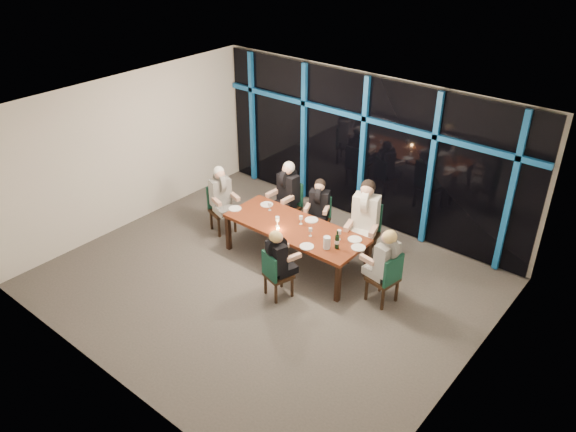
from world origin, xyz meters
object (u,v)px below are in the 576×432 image
Objects in this scene: chair_near_mid at (275,273)px; water_pitcher at (327,243)px; chair_far_right at (365,229)px; diner_far_left at (287,186)px; diner_far_mid at (319,202)px; diner_far_right at (365,210)px; diner_end_right at (385,255)px; chair_far_left at (290,202)px; wine_bottle at (337,242)px; chair_far_mid at (319,216)px; dining_table at (295,230)px; diner_end_left at (221,190)px; chair_end_right at (387,277)px; diner_near_mid at (278,254)px; chair_end_left at (220,206)px.

water_pitcher is at bearing -103.76° from chair_near_mid.
diner_far_left is at bearing 166.57° from chair_far_right.
diner_far_mid is at bearing 5.04° from diner_far_left.
diner_far_right is 1.22m from diner_end_right.
water_pitcher is (1.72, -1.15, 0.31)m from chair_far_left.
diner_far_mid is 1.47m from wine_bottle.
chair_far_left is at bearing -99.05° from diner_end_right.
diner_far_mid is at bearing -90.00° from chair_far_mid.
dining_table is 2.97× the size of chair_far_mid.
diner_end_left reaches higher than diner_end_right.
chair_far_left is at bearing -98.80° from chair_end_right.
water_pitcher is at bearing -14.57° from dining_table.
diner_end_right reaches higher than diner_near_mid.
chair_far_right is at bearing -87.80° from chair_near_mid.
chair_far_right is 1.17m from water_pitcher.
chair_end_right is 1.11m from water_pitcher.
diner_far_right is (-0.97, 0.83, 0.51)m from chair_end_right.
chair_far_right is 5.05× the size of water_pitcher.
diner_far_mid is at bearing -43.19° from diner_end_left.
dining_table is at bearing -43.55° from chair_far_left.
water_pitcher reaches higher than dining_table.
chair_far_mid is at bearing 158.38° from diner_far_right.
chair_end_right is 3.69m from diner_end_left.
diner_far_left is at bearing -27.86° from diner_end_left.
dining_table is 3.11× the size of diner_near_mid.
diner_far_mid is 3.97× the size of water_pitcher.
dining_table is at bearing -52.76° from chair_near_mid.
water_pitcher is (0.44, 0.72, 0.03)m from diner_near_mid.
water_pitcher reaches higher than chair_far_mid.
chair_end_right is (2.75, -0.92, -0.03)m from chair_far_left.
chair_end_left is 1.98m from diner_far_mid.
chair_end_left is 0.89× the size of diner_far_right.
chair_far_mid is at bearing -40.97° from diner_end_left.
diner_far_right reaches higher than chair_end_right.
diner_far_left is at bearing 136.29° from dining_table.
chair_near_mid is 2.60× the size of wine_bottle.
diner_far_left is at bearing 159.09° from diner_far_mid.
dining_table is 0.97m from chair_far_mid.
diner_end_left is (0.08, -0.02, 0.37)m from chair_end_left.
chair_far_left is 2.09m from water_pitcher.
wine_bottle is at bearing -26.35° from chair_far_left.
wine_bottle is (2.76, -0.07, -0.02)m from diner_end_left.
water_pitcher is at bearing -72.26° from chair_far_mid.
chair_far_left is 0.40m from diner_far_left.
diner_far_mid is at bearing -104.16° from diner_end_right.
dining_table is at bearing -71.38° from chair_end_left.
chair_near_mid is 0.95× the size of diner_end_right.
diner_end_right is (1.95, -0.92, 0.40)m from chair_far_mid.
chair_end_left is 3.75m from chair_end_right.
chair_end_right is 2.82× the size of wine_bottle.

